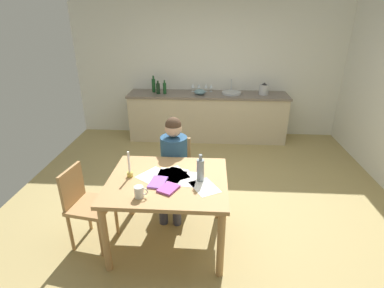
{
  "coord_description": "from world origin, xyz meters",
  "views": [
    {
      "loc": [
        0.05,
        -3.25,
        2.28
      ],
      "look_at": [
        -0.16,
        -0.02,
        0.85
      ],
      "focal_mm": 27.64,
      "sensor_mm": 36.0,
      "label": 1
    }
  ],
  "objects": [
    {
      "name": "paper_notice",
      "position": [
        -0.52,
        -0.64,
        0.77
      ],
      "size": [
        0.34,
        0.36,
        0.0
      ],
      "primitive_type": "cube",
      "rotation": [
        0.0,
        0.0,
        -0.62
      ],
      "color": "white",
      "rests_on": "dining_table"
    },
    {
      "name": "stovetop_kettle",
      "position": [
        1.04,
        2.24,
        1.0
      ],
      "size": [
        0.18,
        0.18,
        0.22
      ],
      "color": "#B7BABF",
      "rests_on": "kitchen_counter"
    },
    {
      "name": "paper_bill",
      "position": [
        -0.3,
        -0.63,
        0.77
      ],
      "size": [
        0.29,
        0.35,
        0.0
      ],
      "primitive_type": "cube",
      "rotation": [
        0.0,
        0.0,
        -0.33
      ],
      "color": "white",
      "rests_on": "dining_table"
    },
    {
      "name": "wine_glass_near_sink",
      "position": [
        0.06,
        2.39,
        1.01
      ],
      "size": [
        0.07,
        0.07,
        0.15
      ],
      "color": "silver",
      "rests_on": "kitchen_counter"
    },
    {
      "name": "paper_envelope",
      "position": [
        0.02,
        -0.84,
        0.77
      ],
      "size": [
        0.33,
        0.36,
        0.0
      ],
      "primitive_type": "cube",
      "rotation": [
        0.0,
        0.0,
        0.52
      ],
      "color": "white",
      "rests_on": "dining_table"
    },
    {
      "name": "wine_glass_by_kettle",
      "position": [
        -0.04,
        2.39,
        1.01
      ],
      "size": [
        0.07,
        0.07,
        0.15
      ],
      "color": "silver",
      "rests_on": "kitchen_counter"
    },
    {
      "name": "ground_plane",
      "position": [
        0.0,
        0.0,
        -0.02
      ],
      "size": [
        5.2,
        5.2,
        0.04
      ],
      "primitive_type": "cube",
      "color": "tan"
    },
    {
      "name": "book_magazine",
      "position": [
        -0.44,
        -0.8,
        0.78
      ],
      "size": [
        0.18,
        0.24,
        0.02
      ],
      "primitive_type": "cube",
      "rotation": [
        0.0,
        0.0,
        -0.14
      ],
      "color": "#8D54BB",
      "rests_on": "dining_table"
    },
    {
      "name": "kitchen_counter",
      "position": [
        0.0,
        2.24,
        0.45
      ],
      "size": [
        3.0,
        0.64,
        0.9
      ],
      "color": "beige",
      "rests_on": "ground"
    },
    {
      "name": "chair_at_table",
      "position": [
        -0.37,
        0.02,
        0.48
      ],
      "size": [
        0.42,
        0.42,
        0.86
      ],
      "color": "tan",
      "rests_on": "ground"
    },
    {
      "name": "wine_glass_back_left",
      "position": [
        -0.17,
        2.39,
        1.01
      ],
      "size": [
        0.07,
        0.07,
        0.15
      ],
      "color": "silver",
      "rests_on": "kitchen_counter"
    },
    {
      "name": "dining_table",
      "position": [
        -0.36,
        -0.72,
        0.66
      ],
      "size": [
        1.19,
        1.0,
        0.77
      ],
      "color": "tan",
      "rests_on": "ground"
    },
    {
      "name": "chair_side_empty",
      "position": [
        -1.21,
        -0.78,
        0.49
      ],
      "size": [
        0.46,
        0.46,
        0.87
      ],
      "color": "tan",
      "rests_on": "ground"
    },
    {
      "name": "bottle_oil",
      "position": [
        -1.04,
        2.29,
        1.03
      ],
      "size": [
        0.07,
        0.07,
        0.31
      ],
      "color": "#194C23",
      "rests_on": "kitchen_counter"
    },
    {
      "name": "book_cookery",
      "position": [
        -0.32,
        -0.91,
        0.78
      ],
      "size": [
        0.22,
        0.24,
        0.02
      ],
      "primitive_type": "cube",
      "rotation": [
        0.0,
        0.0,
        -0.46
      ],
      "color": "#A3499F",
      "rests_on": "dining_table"
    },
    {
      "name": "paper_letter",
      "position": [
        -0.36,
        -0.64,
        0.77
      ],
      "size": [
        0.23,
        0.31,
        0.0
      ],
      "primitive_type": "cube",
      "rotation": [
        0.0,
        0.0,
        -0.07
      ],
      "color": "white",
      "rests_on": "dining_table"
    },
    {
      "name": "paper_receipt",
      "position": [
        -0.17,
        -0.7,
        0.77
      ],
      "size": [
        0.24,
        0.31,
        0.0
      ],
      "primitive_type": "cube",
      "rotation": [
        0.0,
        0.0,
        -0.1
      ],
      "color": "white",
      "rests_on": "dining_table"
    },
    {
      "name": "bottle_vinegar",
      "position": [
        -0.93,
        2.17,
        1.0
      ],
      "size": [
        0.07,
        0.07,
        0.24
      ],
      "color": "black",
      "rests_on": "kitchen_counter"
    },
    {
      "name": "mixing_bowl",
      "position": [
        -0.15,
        2.16,
        0.95
      ],
      "size": [
        0.21,
        0.21,
        0.1
      ],
      "primitive_type": "ellipsoid",
      "color": "#668C99",
      "rests_on": "kitchen_counter"
    },
    {
      "name": "wine_glass_back_right",
      "position": [
        -0.29,
        2.39,
        1.01
      ],
      "size": [
        0.07,
        0.07,
        0.15
      ],
      "color": "silver",
      "rests_on": "kitchen_counter"
    },
    {
      "name": "wine_bottle_on_table",
      "position": [
        -0.03,
        -0.72,
        0.89
      ],
      "size": [
        0.07,
        0.07,
        0.28
      ],
      "color": "#8C999E",
      "rests_on": "dining_table"
    },
    {
      "name": "candlestick",
      "position": [
        -0.74,
        -0.69,
        0.85
      ],
      "size": [
        0.06,
        0.06,
        0.28
      ],
      "color": "gold",
      "rests_on": "dining_table"
    },
    {
      "name": "bottle_wine_red",
      "position": [
        -0.81,
        2.19,
        1.01
      ],
      "size": [
        0.06,
        0.06,
        0.25
      ],
      "color": "#194C23",
      "rests_on": "kitchen_counter"
    },
    {
      "name": "wall_back",
      "position": [
        0.0,
        2.6,
        1.3
      ],
      "size": [
        5.2,
        0.12,
        2.6
      ],
      "primitive_type": "cube",
      "color": "silver",
      "rests_on": "ground"
    },
    {
      "name": "coffee_mug",
      "position": [
        -0.56,
        -1.05,
        0.82
      ],
      "size": [
        0.13,
        0.08,
        0.11
      ],
      "color": "white",
      "rests_on": "dining_table"
    },
    {
      "name": "paper_flyer",
      "position": [
        -0.29,
        -0.6,
        0.77
      ],
      "size": [
        0.34,
        0.36,
        0.0
      ],
      "primitive_type": "cube",
      "rotation": [
        0.0,
        0.0,
        0.58
      ],
      "color": "white",
      "rests_on": "dining_table"
    },
    {
      "name": "person_seated",
      "position": [
        -0.37,
        -0.13,
        0.68
      ],
      "size": [
        0.33,
        0.6,
        1.19
      ],
      "color": "navy",
      "rests_on": "ground"
    },
    {
      "name": "sink_unit",
      "position": [
        0.44,
        2.24,
        0.92
      ],
      "size": [
        0.36,
        0.36,
        0.24
      ],
      "color": "#B2B7BC",
      "rests_on": "kitchen_counter"
    }
  ]
}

